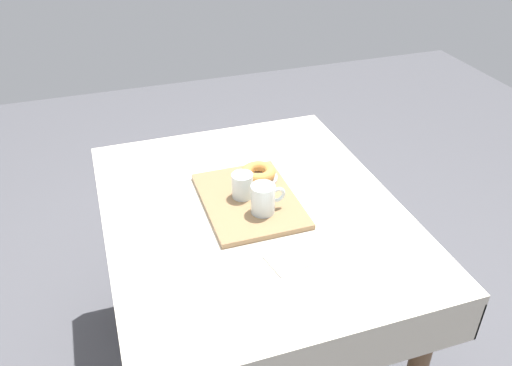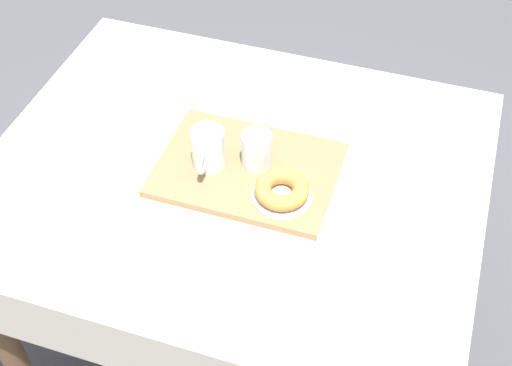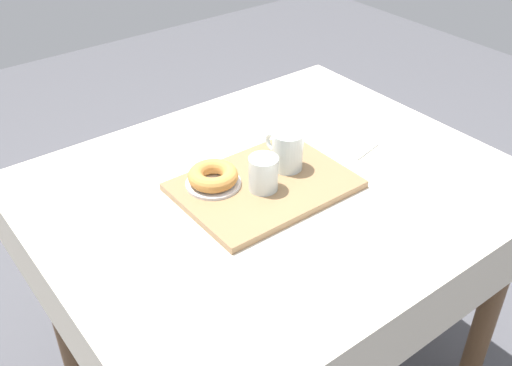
# 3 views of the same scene
# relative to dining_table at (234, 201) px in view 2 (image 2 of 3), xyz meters

# --- Properties ---
(ground_plane) EXTENTS (6.00, 6.00, 0.00)m
(ground_plane) POSITION_rel_dining_table_xyz_m (0.00, 0.00, -0.66)
(ground_plane) COLOR #47474C
(dining_table) EXTENTS (1.16, 0.96, 0.77)m
(dining_table) POSITION_rel_dining_table_xyz_m (0.00, 0.00, 0.00)
(dining_table) COLOR beige
(dining_table) RESTS_ON ground
(serving_tray) EXTENTS (0.41, 0.30, 0.02)m
(serving_tray) POSITION_rel_dining_table_xyz_m (-0.03, -0.00, 0.12)
(serving_tray) COLOR olive
(serving_tray) RESTS_ON dining_table
(tea_mug_left) EXTENTS (0.08, 0.12, 0.10)m
(tea_mug_left) POSITION_rel_dining_table_xyz_m (0.05, 0.02, 0.18)
(tea_mug_left) COLOR silver
(tea_mug_left) RESTS_ON serving_tray
(water_glass_near) EXTENTS (0.07, 0.07, 0.09)m
(water_glass_near) POSITION_rel_dining_table_xyz_m (-0.05, -0.02, 0.17)
(water_glass_near) COLOR silver
(water_glass_near) RESTS_ON serving_tray
(donut_plate_left) EXTENTS (0.13, 0.13, 0.01)m
(donut_plate_left) POSITION_rel_dining_table_xyz_m (-0.14, 0.07, 0.13)
(donut_plate_left) COLOR silver
(donut_plate_left) RESTS_ON serving_tray
(sugar_donut_left) EXTENTS (0.12, 0.12, 0.04)m
(sugar_donut_left) POSITION_rel_dining_table_xyz_m (-0.14, 0.07, 0.16)
(sugar_donut_left) COLOR #BC7F3D
(sugar_donut_left) RESTS_ON donut_plate_left
(paper_napkin) EXTENTS (0.12, 0.13, 0.01)m
(paper_napkin) POSITION_rel_dining_table_xyz_m (0.28, 0.01, 0.12)
(paper_napkin) COLOR white
(paper_napkin) RESTS_ON dining_table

